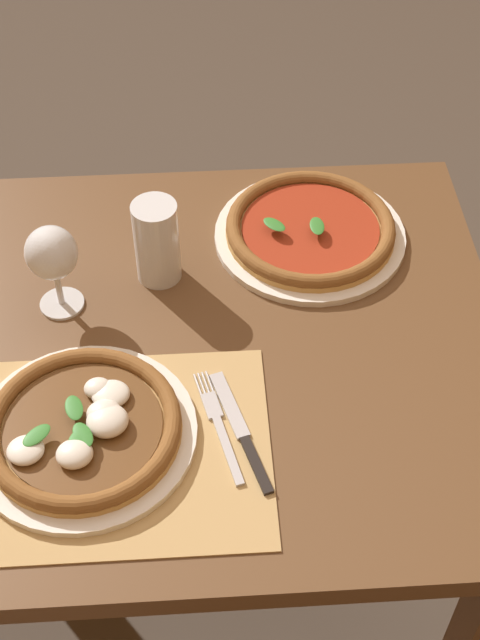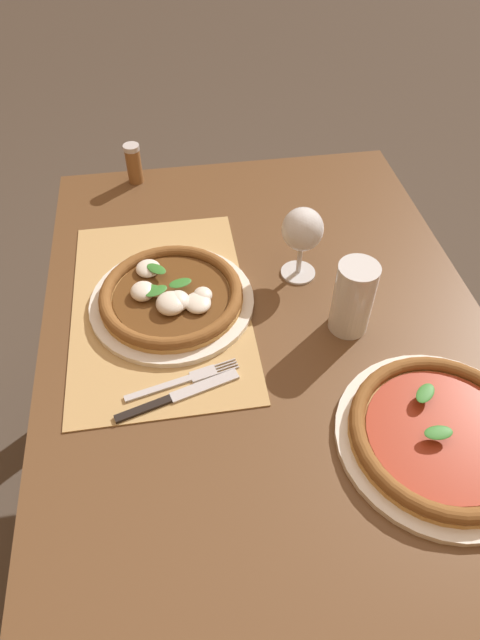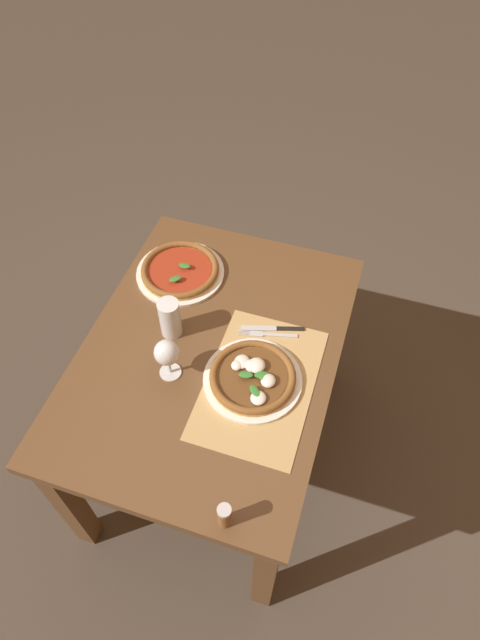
{
  "view_description": "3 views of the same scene",
  "coord_description": "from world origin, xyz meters",
  "px_view_note": "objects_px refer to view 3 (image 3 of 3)",
  "views": [
    {
      "loc": [
        0.1,
        -0.89,
        1.76
      ],
      "look_at": [
        0.15,
        -0.05,
        0.84
      ],
      "focal_mm": 50.0,
      "sensor_mm": 36.0,
      "label": 1
    },
    {
      "loc": [
        0.66,
        -0.15,
        1.48
      ],
      "look_at": [
        0.03,
        -0.05,
        0.78
      ],
      "focal_mm": 30.0,
      "sensor_mm": 36.0,
      "label": 2
    },
    {
      "loc": [
        -0.93,
        -0.4,
        2.19
      ],
      "look_at": [
        0.11,
        -0.07,
        0.79
      ],
      "focal_mm": 30.0,
      "sensor_mm": 36.0,
      "label": 3
    }
  ],
  "objects_px": {
    "pepper_shaker": "(225,516)",
    "wine_glass": "(167,354)",
    "fork": "(267,334)",
    "pint_glass": "(170,319)",
    "pizza_near": "(253,377)",
    "knife": "(273,328)",
    "pizza_far": "(180,271)"
  },
  "relations": [
    {
      "from": "wine_glass",
      "to": "knife",
      "type": "bearing_deg",
      "value": -44.62
    },
    {
      "from": "pizza_near",
      "to": "pepper_shaker",
      "type": "height_order",
      "value": "pepper_shaker"
    },
    {
      "from": "pizza_near",
      "to": "knife",
      "type": "bearing_deg",
      "value": -1.19
    },
    {
      "from": "fork",
      "to": "pepper_shaker",
      "type": "relative_size",
      "value": 2.04
    },
    {
      "from": "wine_glass",
      "to": "knife",
      "type": "xyz_separation_m",
      "value": [
        0.27,
        -0.26,
        -0.1
      ]
    },
    {
      "from": "pint_glass",
      "to": "knife",
      "type": "height_order",
      "value": "pint_glass"
    },
    {
      "from": "knife",
      "to": "pizza_far",
      "type": "bearing_deg",
      "value": 70.16
    },
    {
      "from": "pizza_far",
      "to": "fork",
      "type": "relative_size",
      "value": 1.63
    },
    {
      "from": "pizza_far",
      "to": "knife",
      "type": "height_order",
      "value": "pizza_far"
    },
    {
      "from": "pepper_shaker",
      "to": "pint_glass",
      "type": "bearing_deg",
      "value": 34.69
    },
    {
      "from": "pizza_near",
      "to": "fork",
      "type": "relative_size",
      "value": 1.58
    },
    {
      "from": "pizza_far",
      "to": "fork",
      "type": "height_order",
      "value": "pizza_far"
    },
    {
      "from": "wine_glass",
      "to": "pint_glass",
      "type": "bearing_deg",
      "value": 20.68
    },
    {
      "from": "pizza_far",
      "to": "knife",
      "type": "relative_size",
      "value": 1.53
    },
    {
      "from": "wine_glass",
      "to": "pizza_near",
      "type": "bearing_deg",
      "value": -78.8
    },
    {
      "from": "wine_glass",
      "to": "pepper_shaker",
      "type": "xyz_separation_m",
      "value": [
        -0.39,
        -0.32,
        -0.06
      ]
    },
    {
      "from": "knife",
      "to": "pepper_shaker",
      "type": "distance_m",
      "value": 0.66
    },
    {
      "from": "pizza_near",
      "to": "fork",
      "type": "xyz_separation_m",
      "value": [
        0.19,
        0.01,
        -0.02
      ]
    },
    {
      "from": "pint_glass",
      "to": "pizza_near",
      "type": "bearing_deg",
      "value": -107.99
    },
    {
      "from": "knife",
      "to": "pepper_shaker",
      "type": "relative_size",
      "value": 2.17
    },
    {
      "from": "pint_glass",
      "to": "knife",
      "type": "distance_m",
      "value": 0.35
    },
    {
      "from": "pizza_near",
      "to": "pint_glass",
      "type": "distance_m",
      "value": 0.34
    },
    {
      "from": "wine_glass",
      "to": "pepper_shaker",
      "type": "bearing_deg",
      "value": -140.76
    },
    {
      "from": "pint_glass",
      "to": "fork",
      "type": "bearing_deg",
      "value": -75.11
    },
    {
      "from": "pepper_shaker",
      "to": "fork",
      "type": "bearing_deg",
      "value": 5.93
    },
    {
      "from": "pizza_near",
      "to": "knife",
      "type": "height_order",
      "value": "pizza_near"
    },
    {
      "from": "knife",
      "to": "pepper_shaker",
      "type": "height_order",
      "value": "pepper_shaker"
    },
    {
      "from": "pizza_near",
      "to": "wine_glass",
      "type": "height_order",
      "value": "wine_glass"
    },
    {
      "from": "fork",
      "to": "wine_glass",
      "type": "bearing_deg",
      "value": 133.14
    },
    {
      "from": "pizza_near",
      "to": "pint_glass",
      "type": "height_order",
      "value": "pint_glass"
    },
    {
      "from": "pepper_shaker",
      "to": "wine_glass",
      "type": "bearing_deg",
      "value": 39.24
    },
    {
      "from": "pint_glass",
      "to": "pepper_shaker",
      "type": "bearing_deg",
      "value": -145.31
    }
  ]
}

